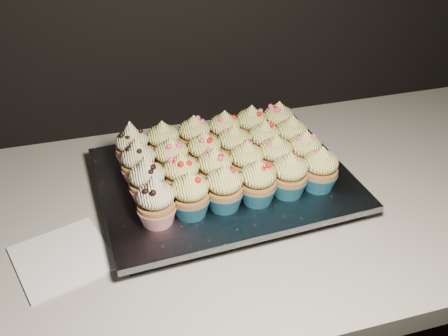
# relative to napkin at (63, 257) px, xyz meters

# --- Properties ---
(worktop) EXTENTS (2.44, 0.64, 0.04)m
(worktop) POSITION_rel_napkin_xyz_m (0.12, 0.07, -0.02)
(worktop) COLOR beige
(worktop) RESTS_ON cabinet
(napkin) EXTENTS (0.17, 0.17, 0.00)m
(napkin) POSITION_rel_napkin_xyz_m (0.00, 0.00, 0.00)
(napkin) COLOR white
(napkin) RESTS_ON worktop
(baking_tray) EXTENTS (0.43, 0.34, 0.02)m
(baking_tray) POSITION_rel_napkin_xyz_m (0.29, 0.10, 0.01)
(baking_tray) COLOR black
(baking_tray) RESTS_ON worktop
(foil_lining) EXTENTS (0.47, 0.37, 0.01)m
(foil_lining) POSITION_rel_napkin_xyz_m (0.29, 0.10, 0.03)
(foil_lining) COLOR silver
(foil_lining) RESTS_ON baking_tray
(cupcake_0) EXTENTS (0.06, 0.06, 0.10)m
(cupcake_0) POSITION_rel_napkin_xyz_m (0.15, 0.01, 0.07)
(cupcake_0) COLOR #AE182A
(cupcake_0) RESTS_ON foil_lining
(cupcake_1) EXTENTS (0.06, 0.06, 0.08)m
(cupcake_1) POSITION_rel_napkin_xyz_m (0.21, 0.01, 0.07)
(cupcake_1) COLOR #195B78
(cupcake_1) RESTS_ON foil_lining
(cupcake_2) EXTENTS (0.06, 0.06, 0.08)m
(cupcake_2) POSITION_rel_napkin_xyz_m (0.27, 0.01, 0.07)
(cupcake_2) COLOR #195B78
(cupcake_2) RESTS_ON foil_lining
(cupcake_3) EXTENTS (0.06, 0.06, 0.08)m
(cupcake_3) POSITION_rel_napkin_xyz_m (0.33, 0.01, 0.07)
(cupcake_3) COLOR #195B78
(cupcake_3) RESTS_ON foil_lining
(cupcake_4) EXTENTS (0.06, 0.06, 0.08)m
(cupcake_4) POSITION_rel_napkin_xyz_m (0.38, 0.02, 0.07)
(cupcake_4) COLOR #195B78
(cupcake_4) RESTS_ON foil_lining
(cupcake_5) EXTENTS (0.06, 0.06, 0.08)m
(cupcake_5) POSITION_rel_napkin_xyz_m (0.44, 0.02, 0.07)
(cupcake_5) COLOR #195B78
(cupcake_5) RESTS_ON foil_lining
(cupcake_6) EXTENTS (0.06, 0.06, 0.10)m
(cupcake_6) POSITION_rel_napkin_xyz_m (0.15, 0.06, 0.07)
(cupcake_6) COLOR #AE182A
(cupcake_6) RESTS_ON foil_lining
(cupcake_7) EXTENTS (0.06, 0.06, 0.08)m
(cupcake_7) POSITION_rel_napkin_xyz_m (0.21, 0.07, 0.07)
(cupcake_7) COLOR #195B78
(cupcake_7) RESTS_ON foil_lining
(cupcake_8) EXTENTS (0.06, 0.06, 0.08)m
(cupcake_8) POSITION_rel_napkin_xyz_m (0.27, 0.07, 0.07)
(cupcake_8) COLOR #195B78
(cupcake_8) RESTS_ON foil_lining
(cupcake_9) EXTENTS (0.06, 0.06, 0.08)m
(cupcake_9) POSITION_rel_napkin_xyz_m (0.33, 0.08, 0.07)
(cupcake_9) COLOR #195B78
(cupcake_9) RESTS_ON foil_lining
(cupcake_10) EXTENTS (0.06, 0.06, 0.08)m
(cupcake_10) POSITION_rel_napkin_xyz_m (0.38, 0.08, 0.07)
(cupcake_10) COLOR #195B78
(cupcake_10) RESTS_ON foil_lining
(cupcake_11) EXTENTS (0.06, 0.06, 0.08)m
(cupcake_11) POSITION_rel_napkin_xyz_m (0.44, 0.08, 0.07)
(cupcake_11) COLOR #195B78
(cupcake_11) RESTS_ON foil_lining
(cupcake_12) EXTENTS (0.06, 0.06, 0.10)m
(cupcake_12) POSITION_rel_napkin_xyz_m (0.14, 0.12, 0.07)
(cupcake_12) COLOR #AE182A
(cupcake_12) RESTS_ON foil_lining
(cupcake_13) EXTENTS (0.06, 0.06, 0.08)m
(cupcake_13) POSITION_rel_napkin_xyz_m (0.20, 0.12, 0.07)
(cupcake_13) COLOR #195B78
(cupcake_13) RESTS_ON foil_lining
(cupcake_14) EXTENTS (0.06, 0.06, 0.08)m
(cupcake_14) POSITION_rel_napkin_xyz_m (0.26, 0.13, 0.07)
(cupcake_14) COLOR #195B78
(cupcake_14) RESTS_ON foil_lining
(cupcake_15) EXTENTS (0.06, 0.06, 0.08)m
(cupcake_15) POSITION_rel_napkin_xyz_m (0.32, 0.13, 0.07)
(cupcake_15) COLOR #195B78
(cupcake_15) RESTS_ON foil_lining
(cupcake_16) EXTENTS (0.06, 0.06, 0.08)m
(cupcake_16) POSITION_rel_napkin_xyz_m (0.38, 0.13, 0.07)
(cupcake_16) COLOR #195B78
(cupcake_16) RESTS_ON foil_lining
(cupcake_17) EXTENTS (0.06, 0.06, 0.08)m
(cupcake_17) POSITION_rel_napkin_xyz_m (0.44, 0.14, 0.07)
(cupcake_17) COLOR #195B78
(cupcake_17) RESTS_ON foil_lining
(cupcake_18) EXTENTS (0.06, 0.06, 0.10)m
(cupcake_18) POSITION_rel_napkin_xyz_m (0.14, 0.18, 0.07)
(cupcake_18) COLOR #AE182A
(cupcake_18) RESTS_ON foil_lining
(cupcake_19) EXTENTS (0.06, 0.06, 0.08)m
(cupcake_19) POSITION_rel_napkin_xyz_m (0.20, 0.18, 0.07)
(cupcake_19) COLOR #195B78
(cupcake_19) RESTS_ON foil_lining
(cupcake_20) EXTENTS (0.06, 0.06, 0.08)m
(cupcake_20) POSITION_rel_napkin_xyz_m (0.26, 0.19, 0.07)
(cupcake_20) COLOR #195B78
(cupcake_20) RESTS_ON foil_lining
(cupcake_21) EXTENTS (0.06, 0.06, 0.08)m
(cupcake_21) POSITION_rel_napkin_xyz_m (0.32, 0.19, 0.07)
(cupcake_21) COLOR #195B78
(cupcake_21) RESTS_ON foil_lining
(cupcake_22) EXTENTS (0.06, 0.06, 0.08)m
(cupcake_22) POSITION_rel_napkin_xyz_m (0.38, 0.20, 0.07)
(cupcake_22) COLOR #195B78
(cupcake_22) RESTS_ON foil_lining
(cupcake_23) EXTENTS (0.06, 0.06, 0.08)m
(cupcake_23) POSITION_rel_napkin_xyz_m (0.43, 0.20, 0.07)
(cupcake_23) COLOR #195B78
(cupcake_23) RESTS_ON foil_lining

